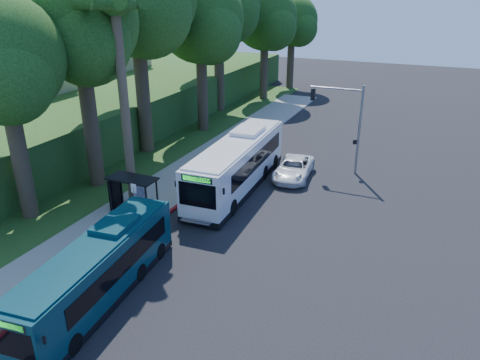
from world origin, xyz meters
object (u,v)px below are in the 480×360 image
at_px(white_bus, 238,163).
at_px(pickup, 294,168).
at_px(bus_shelter, 131,187).
at_px(teal_bus, 99,269).

height_order(white_bus, pickup, white_bus).
distance_m(bus_shelter, teal_bus, 9.09).
relative_size(white_bus, pickup, 2.47).
bearing_deg(pickup, bus_shelter, -133.39).
distance_m(bus_shelter, white_bus, 8.03).
xyz_separation_m(teal_bus, pickup, (3.79, 18.19, -0.82)).
height_order(teal_bus, pickup, teal_bus).
relative_size(bus_shelter, pickup, 0.59).
bearing_deg(teal_bus, pickup, 72.63).
distance_m(teal_bus, pickup, 18.60).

